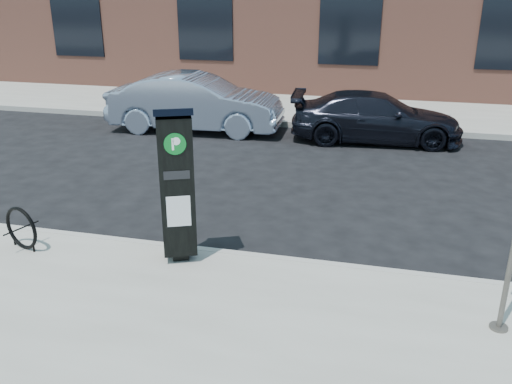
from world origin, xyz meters
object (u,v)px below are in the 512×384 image
(parking_kiosk, at_px, (177,184))
(car_dark, at_px, (376,117))
(car_silver, at_px, (196,103))
(bike_rack, at_px, (21,228))

(parking_kiosk, bearing_deg, car_dark, 48.68)
(parking_kiosk, distance_m, car_silver, 7.79)
(car_dark, bearing_deg, parking_kiosk, 157.67)
(parking_kiosk, distance_m, car_dark, 7.87)
(car_silver, bearing_deg, parking_kiosk, -164.80)
(parking_kiosk, xyz_separation_m, car_silver, (-2.42, 7.39, -0.50))
(bike_rack, xyz_separation_m, car_dark, (4.72, 7.75, 0.15))
(bike_rack, relative_size, car_dark, 0.15)
(parking_kiosk, relative_size, bike_rack, 3.31)
(parking_kiosk, height_order, car_dark, parking_kiosk)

